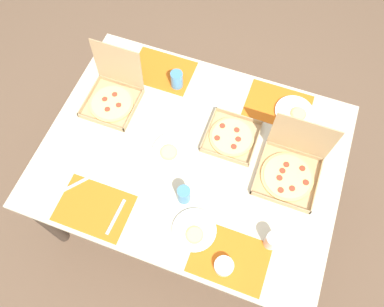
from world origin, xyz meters
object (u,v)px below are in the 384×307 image
at_px(cup_dark, 272,241).
at_px(cup_clear_right, 184,195).
at_px(plate_near_right, 173,152).
at_px(pizza_box_corner_left, 113,95).
at_px(cup_clear_left, 177,80).
at_px(condiment_bowl, 224,266).
at_px(pizza_box_corner_right, 232,137).
at_px(plate_near_left, 295,112).
at_px(plate_far_left, 194,231).
at_px(pizza_box_center, 290,168).

xyz_separation_m(cup_dark, cup_clear_right, (-0.46, 0.07, 0.00)).
bearing_deg(plate_near_right, cup_clear_right, -56.69).
relative_size(pizza_box_corner_left, cup_clear_left, 2.95).
height_order(cup_clear_left, condiment_bowl, cup_clear_left).
xyz_separation_m(pizza_box_corner_right, cup_clear_left, (-0.40, 0.22, 0.04)).
distance_m(pizza_box_corner_right, cup_clear_right, 0.43).
height_order(plate_near_left, cup_clear_right, cup_clear_right).
xyz_separation_m(plate_near_right, plate_far_left, (0.25, -0.36, -0.00)).
distance_m(plate_far_left, cup_clear_left, 0.86).
bearing_deg(cup_clear_right, plate_far_left, -52.97).
relative_size(plate_near_left, cup_clear_right, 2.00).
distance_m(cup_clear_right, condiment_bowl, 0.38).
distance_m(plate_near_right, cup_clear_right, 0.27).
xyz_separation_m(plate_near_right, cup_clear_left, (-0.14, 0.41, 0.04)).
xyz_separation_m(pizza_box_center, plate_near_right, (-0.60, -0.10, -0.04)).
bearing_deg(pizza_box_corner_right, plate_near_left, 43.75).
bearing_deg(pizza_box_corner_left, plate_near_left, 15.11).
relative_size(plate_near_right, cup_dark, 2.25).
height_order(pizza_box_center, cup_clear_right, pizza_box_center).
bearing_deg(pizza_box_corner_right, plate_near_right, -144.20).
bearing_deg(cup_clear_right, cup_dark, -8.52).
height_order(pizza_box_center, plate_far_left, pizza_box_center).
height_order(pizza_box_corner_left, cup_dark, pizza_box_corner_left).
distance_m(pizza_box_center, cup_clear_left, 0.80).
relative_size(pizza_box_center, plate_far_left, 1.60).
distance_m(pizza_box_center, plate_near_right, 0.61).
bearing_deg(condiment_bowl, cup_clear_right, 139.20).
bearing_deg(cup_clear_left, plate_near_right, -71.55).
relative_size(cup_dark, cup_clear_right, 0.94).
xyz_separation_m(plate_near_right, cup_clear_right, (0.14, -0.22, 0.04)).
height_order(pizza_box_corner_left, plate_far_left, pizza_box_corner_left).
xyz_separation_m(pizza_box_corner_right, pizza_box_corner_left, (-0.70, 0.01, 0.04)).
relative_size(pizza_box_corner_right, pizza_box_corner_left, 0.86).
relative_size(plate_far_left, condiment_bowl, 2.35).
bearing_deg(cup_clear_left, pizza_box_corner_left, -143.80).
relative_size(plate_near_right, cup_clear_right, 2.12).
bearing_deg(condiment_bowl, cup_clear_left, 122.95).
relative_size(cup_clear_left, condiment_bowl, 1.18).
height_order(plate_far_left, cup_clear_right, cup_clear_right).
distance_m(pizza_box_corner_left, cup_dark, 1.15).
xyz_separation_m(pizza_box_center, condiment_bowl, (-0.17, -0.57, -0.03)).
height_order(plate_near_right, plate_near_left, same).
distance_m(pizza_box_corner_left, condiment_bowl, 1.09).
distance_m(pizza_box_corner_right, cup_clear_left, 0.46).
bearing_deg(pizza_box_corner_left, pizza_box_corner_right, -0.47).
relative_size(pizza_box_corner_right, condiment_bowl, 2.99).
relative_size(cup_clear_right, condiment_bowl, 1.18).
bearing_deg(pizza_box_corner_left, plate_far_left, -39.00).
relative_size(cup_clear_left, cup_clear_right, 1.00).
relative_size(pizza_box_center, plate_near_right, 1.50).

